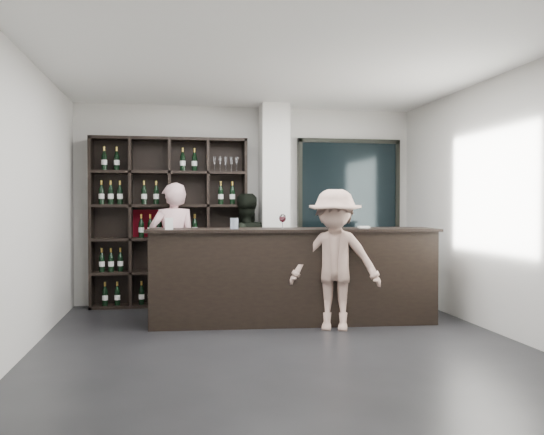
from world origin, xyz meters
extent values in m
cube|color=black|center=(0.00, 0.00, -0.01)|extent=(5.00, 5.50, 0.01)
cube|color=silver|center=(0.35, 2.47, 1.45)|extent=(0.40, 0.40, 2.90)
cube|color=black|center=(1.55, 2.69, 1.40)|extent=(1.60, 0.08, 2.10)
cube|color=black|center=(1.55, 2.69, 1.40)|extent=(1.48, 0.02, 1.98)
cube|color=black|center=(0.35, 1.10, 0.56)|extent=(3.43, 0.64, 1.13)
cube|color=black|center=(0.35, 1.10, 1.14)|extent=(3.51, 0.72, 0.03)
imported|color=#D7A4A8|center=(-1.10, 2.17, 0.87)|extent=(0.70, 0.52, 1.75)
imported|color=black|center=(-0.10, 2.40, 0.80)|extent=(0.88, 0.75, 1.61)
imported|color=#A27F70|center=(0.75, 0.65, 0.81)|extent=(1.19, 0.93, 1.62)
cylinder|color=silver|center=(-0.37, 1.09, 1.22)|extent=(0.11, 0.11, 0.13)
cube|color=white|center=(1.25, 1.11, 1.17)|extent=(0.15, 0.15, 0.02)
cube|color=white|center=(-1.14, 1.01, 1.23)|extent=(0.09, 0.05, 0.14)
camera|label=1|loc=(-1.07, -5.77, 1.44)|focal=38.00mm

